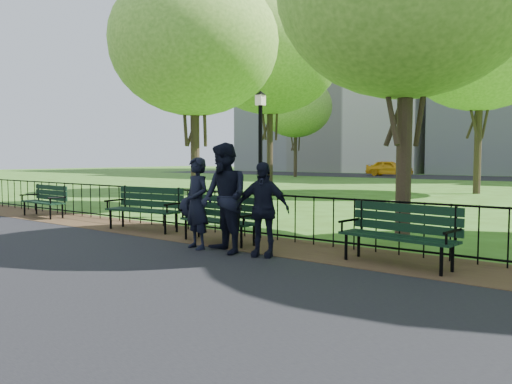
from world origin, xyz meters
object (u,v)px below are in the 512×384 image
Objects in this scene: tree_near_w at (194,43)px; park_bench_right_a at (400,228)px; park_bench_main at (208,211)px; lamppost at (260,149)px; tree_far_w at (296,107)px; tree_mid_w at (270,53)px; tree_far_c at (481,45)px; person_left at (197,203)px; person_mid at (224,198)px; park_bench_left_a at (146,204)px; taxi at (389,168)px; park_bench_left_b at (46,197)px; person_right at (262,209)px.

park_bench_right_a is at bearing -27.72° from tree_near_w.
park_bench_main is 4.32m from lamppost.
tree_far_w is at bearing 123.15° from park_bench_main.
tree_mid_w is 9.18m from tree_far_c.
person_mid is (0.65, -0.02, 0.12)m from person_left.
park_bench_left_a is at bearing -100.28° from tree_far_c.
tree_far_c is at bearing -150.72° from taxi.
person_left is at bearing -166.15° from taxi.
park_bench_right_a is at bearing -54.52° from tree_far_w.
park_bench_right_a is 0.20× the size of tree_mid_w.
tree_near_w reaches higher than lamppost.
park_bench_left_b is at bearing -172.91° from park_bench_right_a.
tree_mid_w reaches higher than tree_far_w.
tree_far_c reaches higher than person_right.
person_right is (3.72, -0.77, 0.18)m from park_bench_left_a.
park_bench_main is at bearing -166.42° from taxi.
park_bench_right_a is at bearing 40.16° from person_mid.
tree_far_c is 21.49m from taxi.
park_bench_left_a is 1.04× the size of park_bench_right_a.
park_bench_main is at bearing 132.09° from person_left.
tree_mid_w is 16.49m from person_right.
person_left reaches higher than person_right.
tree_mid_w is at bearing -61.17° from tree_far_w.
person_right is at bearing 20.06° from person_left.
person_mid reaches higher than taxi.
taxi is at bearing 106.15° from lamppost.
person_mid is at bearing -59.24° from tree_far_w.
park_bench_left_a is at bearing -66.23° from tree_mid_w.
park_bench_main is 2.05m from park_bench_left_a.
lamppost is at bearing -101.29° from tree_far_c.
tree_near_w is 0.81× the size of tree_mid_w.
park_bench_left_b is at bearing -70.57° from tree_far_w.
park_bench_right_a is at bearing -7.13° from park_bench_left_a.
lamppost is (-1.61, 3.80, 1.25)m from park_bench_main.
lamppost is at bearing 152.92° from park_bench_right_a.
park_bench_left_b is 0.49× the size of lamppost.
tree_near_w is at bearing -172.81° from taxi.
park_bench_main is 0.53× the size of lamppost.
park_bench_main is 6.06m from park_bench_left_b.
lamppost is 2.22× the size of person_right.
person_mid is (16.62, -27.93, -4.74)m from tree_far_w.
park_bench_right_a is at bearing -80.14° from tree_far_c.
tree_far_w is (-8.31, 15.10, -0.72)m from tree_mid_w.
tree_mid_w is (-2.41, 7.45, 1.21)m from tree_near_w.
tree_far_c is 17.94m from person_left.
park_bench_right_a is (5.73, -0.07, -0.02)m from park_bench_left_a.
park_bench_left_b is at bearing -176.19° from taxi.
tree_mid_w is at bearing 139.99° from park_bench_right_a.
park_bench_left_b is 0.92× the size of park_bench_right_a.
park_bench_main is at bearing -43.70° from tree_near_w.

